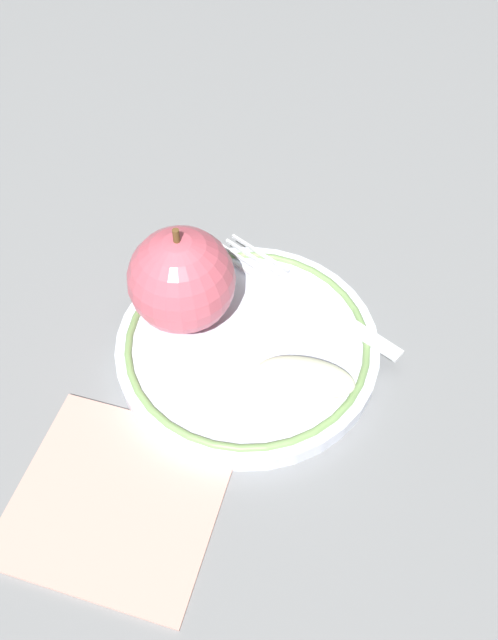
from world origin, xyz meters
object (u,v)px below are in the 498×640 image
(apple_slice_front, at_px, (306,377))
(fork, at_px, (310,299))
(apple_red_whole, at_px, (179,284))
(plate, at_px, (249,342))
(napkin_folded, at_px, (117,498))

(apple_slice_front, height_order, fork, apple_slice_front)
(apple_red_whole, bearing_deg, fork, -143.36)
(plate, height_order, fork, fork)
(apple_red_whole, bearing_deg, apple_slice_front, 171.87)
(fork, distance_m, napkin_folded, 0.22)
(apple_red_whole, bearing_deg, napkin_folded, 101.54)
(fork, bearing_deg, apple_slice_front, 125.74)
(apple_red_whole, distance_m, napkin_folded, 0.16)
(plate, xyz_separation_m, apple_slice_front, (-0.06, 0.02, 0.02))
(apple_slice_front, bearing_deg, plate, 144.23)
(apple_slice_front, relative_size, napkin_folded, 0.52)
(apple_slice_front, height_order, napkin_folded, apple_slice_front)
(plate, bearing_deg, fork, -117.91)
(apple_red_whole, relative_size, apple_slice_front, 1.28)
(apple_slice_front, relative_size, fork, 0.39)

